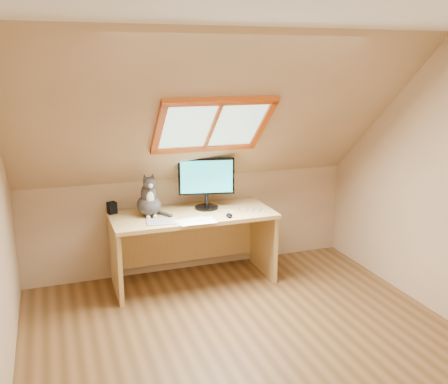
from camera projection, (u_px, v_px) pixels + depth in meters
name	position (u px, v px, depth m)	size (l,w,h in m)	color
ground	(256.00, 351.00, 3.85)	(3.50, 3.50, 0.00)	brown
room_shell	(265.00, 173.00, 3.40)	(3.52, 3.52, 2.41)	tan
desk	(191.00, 232.00, 5.01)	(1.59, 0.70, 0.73)	tan
monitor	(206.00, 180.00, 4.96)	(0.56, 0.24, 0.52)	black
cat	(149.00, 200.00, 4.78)	(0.24, 0.28, 0.43)	#47423F
desk_speaker	(112.00, 208.00, 4.86)	(0.08, 0.08, 0.12)	black
graphics_tablet	(161.00, 222.00, 4.60)	(0.26, 0.19, 0.01)	#B2B2B7
mouse	(229.00, 215.00, 4.76)	(0.06, 0.11, 0.03)	black
papers	(192.00, 221.00, 4.63)	(0.33, 0.27, 0.00)	white
cables	(242.00, 211.00, 4.93)	(0.51, 0.26, 0.01)	silver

